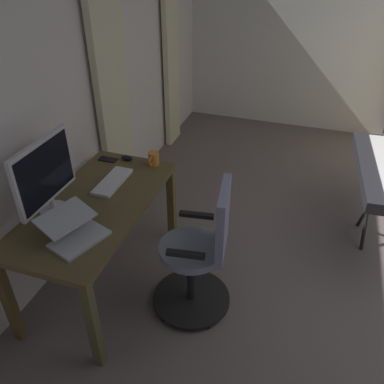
{
  "coord_description": "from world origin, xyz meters",
  "views": [
    {
      "loc": [
        2.58,
        -1.46,
        2.3
      ],
      "look_at": [
        0.4,
        -2.19,
        0.77
      ],
      "focal_mm": 37.27,
      "sensor_mm": 36.0,
      "label": 1
    }
  ],
  "objects_px": {
    "computer_monitor": "(45,174)",
    "laptop": "(74,231)",
    "desk": "(97,214)",
    "piano_keyboard": "(379,171)",
    "computer_keyboard": "(112,182)",
    "computer_mouse": "(127,158)",
    "office_chair": "(201,255)",
    "cell_phone_face_up": "(108,159)",
    "mug_tea": "(154,159)"
  },
  "relations": [
    {
      "from": "computer_monitor",
      "to": "laptop",
      "type": "xyz_separation_m",
      "value": [
        0.21,
        0.3,
        -0.22
      ]
    },
    {
      "from": "desk",
      "to": "piano_keyboard",
      "type": "height_order",
      "value": "piano_keyboard"
    },
    {
      "from": "computer_keyboard",
      "to": "piano_keyboard",
      "type": "height_order",
      "value": "computer_keyboard"
    },
    {
      "from": "desk",
      "to": "laptop",
      "type": "height_order",
      "value": "laptop"
    },
    {
      "from": "laptop",
      "to": "computer_mouse",
      "type": "relative_size",
      "value": 4.07
    },
    {
      "from": "piano_keyboard",
      "to": "computer_monitor",
      "type": "bearing_deg",
      "value": -61.95
    },
    {
      "from": "office_chair",
      "to": "computer_mouse",
      "type": "height_order",
      "value": "office_chair"
    },
    {
      "from": "computer_monitor",
      "to": "piano_keyboard",
      "type": "distance_m",
      "value": 2.5
    },
    {
      "from": "computer_keyboard",
      "to": "desk",
      "type": "bearing_deg",
      "value": 0.57
    },
    {
      "from": "desk",
      "to": "computer_monitor",
      "type": "bearing_deg",
      "value": -55.73
    },
    {
      "from": "office_chair",
      "to": "computer_keyboard",
      "type": "bearing_deg",
      "value": 63.43
    },
    {
      "from": "computer_mouse",
      "to": "cell_phone_face_up",
      "type": "bearing_deg",
      "value": -70.26
    },
    {
      "from": "office_chair",
      "to": "computer_mouse",
      "type": "xyz_separation_m",
      "value": [
        -0.6,
        -0.81,
        0.29
      ]
    },
    {
      "from": "office_chair",
      "to": "mug_tea",
      "type": "bearing_deg",
      "value": 35.96
    },
    {
      "from": "cell_phone_face_up",
      "to": "computer_keyboard",
      "type": "bearing_deg",
      "value": 33.39
    },
    {
      "from": "office_chair",
      "to": "computer_keyboard",
      "type": "distance_m",
      "value": 0.85
    },
    {
      "from": "computer_monitor",
      "to": "computer_mouse",
      "type": "bearing_deg",
      "value": 167.73
    },
    {
      "from": "cell_phone_face_up",
      "to": "piano_keyboard",
      "type": "xyz_separation_m",
      "value": [
        -0.61,
        2.08,
        -0.06
      ]
    },
    {
      "from": "laptop",
      "to": "desk",
      "type": "bearing_deg",
      "value": -148.23
    },
    {
      "from": "office_chair",
      "to": "piano_keyboard",
      "type": "height_order",
      "value": "office_chair"
    },
    {
      "from": "computer_monitor",
      "to": "computer_mouse",
      "type": "distance_m",
      "value": 0.82
    },
    {
      "from": "office_chair",
      "to": "piano_keyboard",
      "type": "distance_m",
      "value": 1.62
    },
    {
      "from": "laptop",
      "to": "cell_phone_face_up",
      "type": "relative_size",
      "value": 2.83
    },
    {
      "from": "computer_mouse",
      "to": "computer_monitor",
      "type": "bearing_deg",
      "value": -12.27
    },
    {
      "from": "cell_phone_face_up",
      "to": "mug_tea",
      "type": "relative_size",
      "value": 1.09
    },
    {
      "from": "computer_mouse",
      "to": "cell_phone_face_up",
      "type": "xyz_separation_m",
      "value": [
        0.05,
        -0.14,
        -0.01
      ]
    },
    {
      "from": "laptop",
      "to": "cell_phone_face_up",
      "type": "xyz_separation_m",
      "value": [
        -0.92,
        -0.28,
        -0.05
      ]
    },
    {
      "from": "computer_monitor",
      "to": "computer_keyboard",
      "type": "height_order",
      "value": "computer_monitor"
    },
    {
      "from": "computer_mouse",
      "to": "cell_phone_face_up",
      "type": "distance_m",
      "value": 0.15
    },
    {
      "from": "desk",
      "to": "computer_mouse",
      "type": "xyz_separation_m",
      "value": [
        -0.61,
        -0.06,
        0.12
      ]
    },
    {
      "from": "computer_monitor",
      "to": "cell_phone_face_up",
      "type": "bearing_deg",
      "value": 178.24
    },
    {
      "from": "office_chair",
      "to": "computer_monitor",
      "type": "relative_size",
      "value": 1.85
    },
    {
      "from": "laptop",
      "to": "computer_keyboard",
      "type": "bearing_deg",
      "value": -153.12
    },
    {
      "from": "computer_mouse",
      "to": "piano_keyboard",
      "type": "height_order",
      "value": "computer_mouse"
    },
    {
      "from": "desk",
      "to": "piano_keyboard",
      "type": "relative_size",
      "value": 1.16
    },
    {
      "from": "mug_tea",
      "to": "piano_keyboard",
      "type": "bearing_deg",
      "value": 108.41
    },
    {
      "from": "computer_monitor",
      "to": "mug_tea",
      "type": "distance_m",
      "value": 0.88
    },
    {
      "from": "office_chair",
      "to": "computer_keyboard",
      "type": "height_order",
      "value": "office_chair"
    },
    {
      "from": "laptop",
      "to": "cell_phone_face_up",
      "type": "distance_m",
      "value": 0.96
    },
    {
      "from": "desk",
      "to": "computer_keyboard",
      "type": "height_order",
      "value": "computer_keyboard"
    },
    {
      "from": "office_chair",
      "to": "mug_tea",
      "type": "distance_m",
      "value": 0.88
    },
    {
      "from": "laptop",
      "to": "cell_phone_face_up",
      "type": "bearing_deg",
      "value": -143.64
    },
    {
      "from": "laptop",
      "to": "piano_keyboard",
      "type": "distance_m",
      "value": 2.36
    },
    {
      "from": "laptop",
      "to": "computer_mouse",
      "type": "distance_m",
      "value": 0.98
    },
    {
      "from": "office_chair",
      "to": "laptop",
      "type": "distance_m",
      "value": 0.84
    },
    {
      "from": "mug_tea",
      "to": "piano_keyboard",
      "type": "height_order",
      "value": "mug_tea"
    },
    {
      "from": "office_chair",
      "to": "laptop",
      "type": "relative_size",
      "value": 2.48
    },
    {
      "from": "computer_keyboard",
      "to": "piano_keyboard",
      "type": "bearing_deg",
      "value": 115.69
    },
    {
      "from": "desk",
      "to": "computer_monitor",
      "type": "relative_size",
      "value": 2.5
    },
    {
      "from": "computer_keyboard",
      "to": "mug_tea",
      "type": "xyz_separation_m",
      "value": [
        -0.34,
        0.18,
        0.04
      ]
    }
  ]
}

